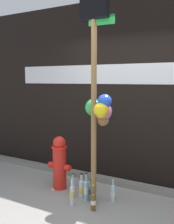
{
  "coord_description": "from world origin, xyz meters",
  "views": [
    {
      "loc": [
        1.66,
        -2.89,
        1.72
      ],
      "look_at": [
        -0.26,
        0.32,
        1.29
      ],
      "focal_mm": 44.69,
      "sensor_mm": 36.0,
      "label": 1
    }
  ],
  "objects": [
    {
      "name": "memorial_post",
      "position": [
        -0.12,
        0.37,
        1.56
      ],
      "size": [
        0.51,
        0.4,
        2.85
      ],
      "color": "olive",
      "rests_on": "ground_plane"
    },
    {
      "name": "litter_1",
      "position": [
        -0.94,
        0.51,
        0.0
      ],
      "size": [
        0.15,
        0.18,
        0.01
      ],
      "primitive_type": "cube",
      "rotation": [
        0.0,
        0.0,
        1.09
      ],
      "color": "silver",
      "rests_on": "ground_plane"
    },
    {
      "name": "building_wall",
      "position": [
        -0.0,
        1.56,
        1.54
      ],
      "size": [
        10.0,
        0.21,
        3.08
      ],
      "color": "black",
      "rests_on": "ground_plane"
    },
    {
      "name": "bottle_3",
      "position": [
        -0.43,
        0.46,
        0.14
      ],
      "size": [
        0.08,
        0.08,
        0.36
      ],
      "color": "silver",
      "rests_on": "ground_plane"
    },
    {
      "name": "bottle_7",
      "position": [
        -0.28,
        0.48,
        0.11
      ],
      "size": [
        0.07,
        0.07,
        0.29
      ],
      "color": "#93CCE0",
      "rests_on": "ground_plane"
    },
    {
      "name": "fire_hydrant",
      "position": [
        -0.9,
        0.56,
        0.43
      ],
      "size": [
        0.4,
        0.24,
        0.84
      ],
      "color": "red",
      "rests_on": "ground_plane"
    },
    {
      "name": "ground_plane",
      "position": [
        0.0,
        0.0,
        0.0
      ],
      "size": [
        14.0,
        14.0,
        0.0
      ],
      "primitive_type": "plane",
      "color": "gray"
    },
    {
      "name": "bottle_6",
      "position": [
        -0.31,
        0.38,
        0.16
      ],
      "size": [
        0.07,
        0.07,
        0.41
      ],
      "color": "#93CCE0",
      "rests_on": "ground_plane"
    },
    {
      "name": "litter_2",
      "position": [
        -1.07,
        0.96,
        0.0
      ],
      "size": [
        0.08,
        0.1,
        0.01
      ],
      "primitive_type": "cube",
      "rotation": [
        0.0,
        0.0,
        3.06
      ],
      "color": "tan",
      "rests_on": "ground_plane"
    },
    {
      "name": "bottle_0",
      "position": [
        -0.21,
        0.4,
        0.17
      ],
      "size": [
        0.07,
        0.07,
        0.42
      ],
      "color": "#337038",
      "rests_on": "ground_plane"
    },
    {
      "name": "bottle_4",
      "position": [
        -0.54,
        0.39,
        0.15
      ],
      "size": [
        0.06,
        0.06,
        0.36
      ],
      "color": "#93CCE0",
      "rests_on": "ground_plane"
    },
    {
      "name": "bottle_5",
      "position": [
        -0.07,
        0.17,
        0.13
      ],
      "size": [
        0.07,
        0.07,
        0.35
      ],
      "color": "brown",
      "rests_on": "ground_plane"
    },
    {
      "name": "bottle_2",
      "position": [
        -0.39,
        0.14,
        0.16
      ],
      "size": [
        0.06,
        0.06,
        0.39
      ],
      "color": "silver",
      "rests_on": "ground_plane"
    },
    {
      "name": "bottle_1",
      "position": [
        0.03,
        0.56,
        0.13
      ],
      "size": [
        0.06,
        0.06,
        0.33
      ],
      "color": "#B2DBEA",
      "rests_on": "ground_plane"
    },
    {
      "name": "curb_strip",
      "position": [
        0.0,
        1.16,
        0.04
      ],
      "size": [
        8.0,
        0.12,
        0.08
      ],
      "primitive_type": "cube",
      "color": "slate",
      "rests_on": "ground_plane"
    },
    {
      "name": "litter_0",
      "position": [
        -0.53,
        0.67,
        0.0
      ],
      "size": [
        0.1,
        0.07,
        0.01
      ],
      "primitive_type": "cube",
      "rotation": [
        0.0,
        0.0,
        2.91
      ],
      "color": "silver",
      "rests_on": "ground_plane"
    }
  ]
}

